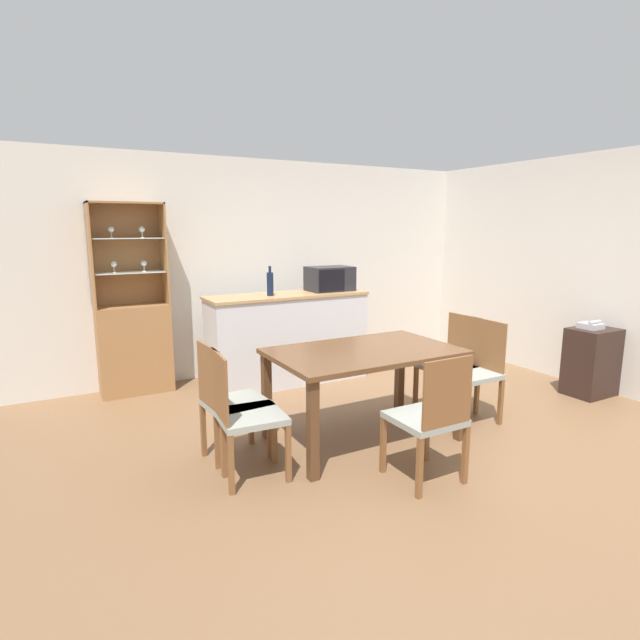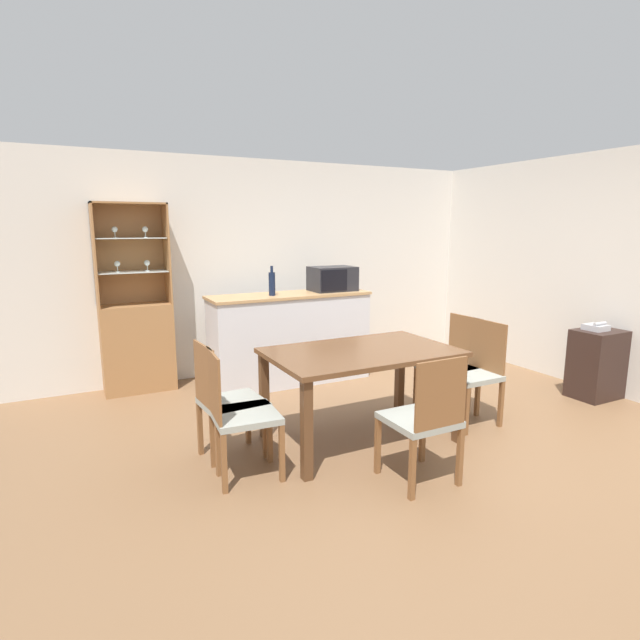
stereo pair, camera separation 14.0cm
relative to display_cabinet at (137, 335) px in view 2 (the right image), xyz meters
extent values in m
plane|color=brown|center=(1.90, -2.43, -0.61)|extent=(18.00, 18.00, 0.00)
cube|color=silver|center=(1.90, 0.20, 0.66)|extent=(6.80, 0.06, 2.55)
cube|color=silver|center=(4.48, -2.13, 0.66)|extent=(0.06, 4.60, 2.55)
cube|color=silver|center=(1.59, -0.49, -0.12)|extent=(1.80, 0.52, 0.99)
cube|color=tan|center=(1.59, -0.49, 0.40)|extent=(1.83, 0.55, 0.03)
cube|color=#A37042|center=(0.00, -0.01, -0.14)|extent=(0.73, 0.36, 0.95)
cube|color=#A37042|center=(0.00, 0.16, 0.86)|extent=(0.73, 0.02, 1.06)
cube|color=#A37042|center=(-0.36, -0.01, 0.86)|extent=(0.02, 0.36, 1.06)
cube|color=#A37042|center=(0.36, -0.01, 0.86)|extent=(0.02, 0.36, 1.06)
cube|color=#A37042|center=(0.00, -0.01, 1.38)|extent=(0.73, 0.36, 0.02)
cube|color=silver|center=(0.00, -0.01, 0.68)|extent=(0.69, 0.31, 0.01)
cube|color=silver|center=(0.00, -0.01, 1.03)|extent=(0.69, 0.31, 0.01)
cylinder|color=silver|center=(-0.15, -0.01, 0.69)|extent=(0.04, 0.04, 0.01)
cylinder|color=silver|center=(-0.15, -0.01, 0.72)|extent=(0.01, 0.01, 0.06)
sphere|color=silver|center=(-0.15, -0.01, 0.77)|extent=(0.06, 0.06, 0.06)
cylinder|color=silver|center=(-0.15, -0.01, 1.04)|extent=(0.04, 0.04, 0.01)
cylinder|color=silver|center=(-0.15, -0.01, 1.07)|extent=(0.01, 0.01, 0.06)
sphere|color=silver|center=(-0.15, -0.01, 1.12)|extent=(0.06, 0.06, 0.06)
cylinder|color=silver|center=(0.15, -0.03, 0.69)|extent=(0.04, 0.04, 0.01)
cylinder|color=silver|center=(0.15, -0.03, 0.72)|extent=(0.01, 0.01, 0.06)
sphere|color=silver|center=(0.15, -0.03, 0.77)|extent=(0.06, 0.06, 0.06)
cylinder|color=silver|center=(0.15, -0.04, 1.04)|extent=(0.04, 0.04, 0.01)
cylinder|color=silver|center=(0.15, -0.04, 1.07)|extent=(0.01, 0.01, 0.06)
sphere|color=silver|center=(0.15, -0.04, 1.12)|extent=(0.06, 0.06, 0.06)
cube|color=brown|center=(1.47, -2.21, 0.14)|extent=(1.52, 0.95, 0.04)
cube|color=brown|center=(0.77, -2.62, -0.25)|extent=(0.07, 0.07, 0.73)
cube|color=brown|center=(2.17, -2.62, -0.25)|extent=(0.07, 0.07, 0.73)
cube|color=brown|center=(0.77, -1.80, -0.25)|extent=(0.07, 0.07, 0.73)
cube|color=brown|center=(2.17, -1.80, -0.25)|extent=(0.07, 0.07, 0.73)
cube|color=#999E93|center=(0.42, -2.35, -0.17)|extent=(0.48, 0.48, 0.05)
cube|color=brown|center=(0.21, -2.33, 0.08)|extent=(0.05, 0.41, 0.46)
cube|color=brown|center=(0.64, -2.16, -0.40)|extent=(0.04, 0.04, 0.42)
cube|color=brown|center=(0.60, -2.57, -0.40)|extent=(0.04, 0.04, 0.42)
cube|color=brown|center=(0.23, -2.13, -0.40)|extent=(0.04, 0.04, 0.42)
cube|color=brown|center=(0.20, -2.54, -0.40)|extent=(0.04, 0.04, 0.42)
cube|color=#999E93|center=(2.52, -2.35, -0.17)|extent=(0.45, 0.45, 0.05)
cube|color=brown|center=(2.73, -2.35, 0.08)|extent=(0.02, 0.41, 0.46)
cube|color=brown|center=(2.32, -2.55, -0.40)|extent=(0.04, 0.04, 0.42)
cube|color=brown|center=(2.32, -2.15, -0.40)|extent=(0.04, 0.04, 0.42)
cube|color=brown|center=(2.72, -2.55, -0.40)|extent=(0.04, 0.04, 0.42)
cube|color=brown|center=(2.72, -2.15, -0.40)|extent=(0.04, 0.04, 0.42)
cube|color=#999E93|center=(1.47, -2.97, -0.17)|extent=(0.45, 0.45, 0.05)
cube|color=brown|center=(1.47, -3.19, 0.08)|extent=(0.41, 0.02, 0.46)
cube|color=brown|center=(1.27, -2.77, -0.40)|extent=(0.04, 0.04, 0.42)
cube|color=brown|center=(1.67, -2.77, -0.40)|extent=(0.04, 0.04, 0.42)
cube|color=brown|center=(1.27, -3.18, -0.40)|extent=(0.04, 0.04, 0.42)
cube|color=brown|center=(1.67, -3.18, -0.40)|extent=(0.04, 0.04, 0.42)
cube|color=#999E93|center=(0.42, -2.07, -0.17)|extent=(0.48, 0.48, 0.05)
cube|color=brown|center=(0.21, -2.08, 0.08)|extent=(0.05, 0.41, 0.46)
cube|color=brown|center=(0.60, -1.85, -0.40)|extent=(0.04, 0.04, 0.42)
cube|color=brown|center=(0.64, -2.25, -0.40)|extent=(0.04, 0.04, 0.42)
cube|color=brown|center=(0.20, -1.88, -0.40)|extent=(0.04, 0.04, 0.42)
cube|color=brown|center=(0.23, -2.28, -0.40)|extent=(0.04, 0.04, 0.42)
cube|color=#999E93|center=(2.52, -2.07, -0.17)|extent=(0.47, 0.47, 0.05)
cube|color=brown|center=(2.73, -2.06, 0.08)|extent=(0.04, 0.41, 0.46)
cube|color=brown|center=(2.33, -2.28, -0.40)|extent=(0.04, 0.04, 0.42)
cube|color=brown|center=(2.31, -1.87, -0.40)|extent=(0.04, 0.04, 0.42)
cube|color=brown|center=(2.73, -2.26, -0.40)|extent=(0.04, 0.04, 0.42)
cube|color=brown|center=(2.71, -1.86, -0.40)|extent=(0.04, 0.04, 0.42)
cube|color=#232328|center=(2.14, -0.47, 0.55)|extent=(0.51, 0.36, 0.28)
cube|color=black|center=(2.07, -0.65, 0.55)|extent=(0.33, 0.01, 0.24)
cylinder|color=#141E38|center=(1.36, -0.54, 0.54)|extent=(0.07, 0.07, 0.25)
cylinder|color=#141E38|center=(1.36, -0.54, 0.70)|extent=(0.03, 0.03, 0.07)
cube|color=black|center=(4.21, -2.43, -0.26)|extent=(0.49, 0.37, 0.72)
cube|color=#32211C|center=(4.21, -2.43, -0.22)|extent=(0.45, 0.33, 0.02)
cube|color=#B7B7BC|center=(4.17, -2.40, 0.13)|extent=(0.19, 0.20, 0.06)
cylinder|color=#B7B7BC|center=(4.17, -2.44, 0.18)|extent=(0.18, 0.03, 0.03)
camera|label=1|loc=(-0.76, -5.51, 1.15)|focal=28.00mm
camera|label=2|loc=(-0.64, -5.57, 1.15)|focal=28.00mm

